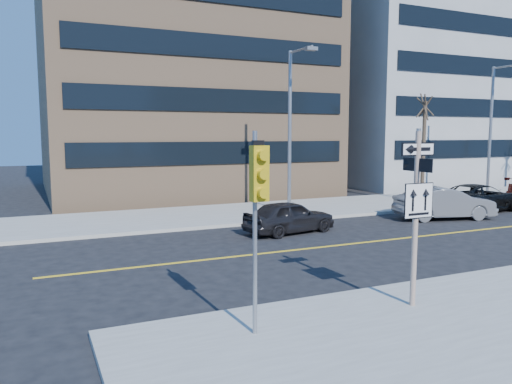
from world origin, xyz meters
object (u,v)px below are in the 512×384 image
sign_pole (416,207)px  street_tree_west (425,109)px  parked_car_a (289,217)px  streetlight_a (292,120)px  traffic_signal (258,190)px  streetlight_b (494,123)px  parked_car_b (444,203)px  parked_car_c (479,198)px

sign_pole → street_tree_west: bearing=46.7°
parked_car_a → streetlight_a: streetlight_a is taller
traffic_signal → streetlight_a: (8.00, 13.42, 1.73)m
sign_pole → parked_car_a: sign_pole is taller
traffic_signal → streetlight_a: streetlight_a is taller
sign_pole → streetlight_b: size_ratio=0.51×
sign_pole → streetlight_b: bearing=36.4°
parked_car_b → street_tree_west: street_tree_west is taller
parked_car_a → streetlight_b: (16.23, 3.93, 4.07)m
parked_car_a → parked_car_c: size_ratio=0.76×
parked_car_a → street_tree_west: street_tree_west is taller
sign_pole → street_tree_west: size_ratio=0.64×
parked_car_a → parked_car_c: 11.92m
parked_car_c → streetlight_b: 6.62m
street_tree_west → streetlight_b: bearing=-6.2°
traffic_signal → street_tree_west: (17.00, 13.96, 2.50)m
parked_car_c → sign_pole: bearing=119.3°
parked_car_c → street_tree_west: bearing=2.8°
parked_car_a → parked_car_b: 8.39m
traffic_signal → streetlight_b: (22.00, 13.42, 1.73)m
sign_pole → parked_car_a: bearing=79.2°
parked_car_a → parked_car_c: parked_car_c is taller
street_tree_west → traffic_signal: bearing=-140.6°
traffic_signal → streetlight_a: size_ratio=0.50×
sign_pole → parked_car_c: bearing=37.1°
streetlight_a → streetlight_b: size_ratio=1.00×
traffic_signal → parked_car_c: size_ratio=0.76×
parked_car_c → streetlight_a: 10.87m
parked_car_a → streetlight_b: bearing=-85.9°
streetlight_a → streetlight_b: 14.00m
parked_car_b → streetlight_b: (7.84, 4.05, 3.98)m
streetlight_a → parked_car_c: bearing=-17.0°
streetlight_a → sign_pole: bearing=-106.8°
streetlight_b → sign_pole: bearing=-143.6°
parked_car_c → streetlight_a: size_ratio=0.65×
sign_pole → parked_car_c: sign_pole is taller
traffic_signal → street_tree_west: bearing=39.4°
streetlight_b → parked_car_b: bearing=-152.7°
sign_pole → parked_car_a: (1.77, 9.34, -1.76)m
parked_car_c → streetlight_b: (4.34, 2.96, 4.03)m
sign_pole → streetlight_a: streetlight_a is taller
traffic_signal → parked_car_a: (5.77, 9.49, -2.35)m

